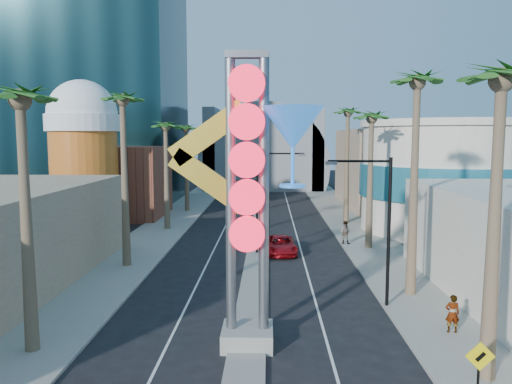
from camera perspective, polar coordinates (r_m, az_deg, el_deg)
name	(u,v)px	position (r m, az deg, el deg)	size (l,w,h in m)	color
ground	(244,378)	(20.02, -1.37, -20.52)	(240.00, 240.00, 0.00)	black
sidewalk_west	(172,221)	(54.60, -9.55, -3.25)	(5.00, 100.00, 0.15)	gray
sidewalk_east	(349,221)	(54.29, 10.58, -3.33)	(5.00, 100.00, 0.15)	gray
median	(261,217)	(56.57, 0.54, -2.83)	(1.60, 84.00, 0.15)	gray
hotel_tower	(102,20)	(75.23, -17.18, 18.26)	(20.00, 20.00, 50.00)	black
brick_filler_west	(120,182)	(58.57, -15.31, 1.13)	(10.00, 10.00, 8.00)	brown
filler_east	(384,168)	(67.68, 14.38, 2.66)	(10.00, 20.00, 10.00)	#A17E67
beer_mug	(84,150)	(51.11, -19.10, 4.60)	(7.00, 7.00, 14.50)	#AD4317
turquoise_building	(448,177)	(50.95, 21.08, 1.60)	(16.60, 16.60, 10.60)	beige
canopy	(264,164)	(89.98, 0.90, 3.27)	(22.00, 16.00, 22.00)	slate
neon_sign	(267,179)	(20.88, 1.22, 1.55)	(6.53, 2.60, 12.55)	gray
ped_sign	(479,370)	(17.68, 24.13, -18.10)	(0.92, 0.12, 2.66)	black
streetlight_0	(264,192)	(38.08, 0.93, 0.02)	(3.79, 0.25, 8.00)	black
streetlight_1	(257,171)	(62.01, 0.13, 2.44)	(3.79, 0.25, 8.00)	black
streetlight_2	(380,218)	(26.83, 14.00, -2.91)	(3.45, 0.25, 8.00)	black
palm_0	(21,114)	(22.20, -25.29, 8.02)	(2.40, 2.40, 11.70)	brown
palm_1	(123,111)	(35.32, -15.01, 8.98)	(2.40, 2.40, 12.70)	brown
palm_2	(166,133)	(48.87, -10.29, 6.71)	(2.40, 2.40, 11.20)	brown
palm_3	(186,133)	(60.67, -7.98, 6.64)	(2.40, 2.40, 11.20)	brown
palm_4	(501,98)	(19.65, 26.19, 9.59)	(2.40, 2.40, 12.20)	brown
palm_5	(417,96)	(29.09, 17.93, 10.39)	(2.40, 2.40, 13.20)	brown
palm_6	(372,126)	(40.67, 13.06, 7.39)	(2.40, 2.40, 11.70)	brown
palm_7	(348,120)	(52.51, 10.45, 8.13)	(2.40, 2.40, 12.70)	brown
red_pickup	(281,245)	(39.09, 2.86, -6.06)	(2.25, 4.89, 1.36)	maroon
pedestrian_a	(452,314)	(25.04, 21.53, -12.80)	(0.64, 0.42, 1.76)	gray
pedestrian_b	(345,232)	(42.55, 10.12, -4.55)	(0.93, 0.72, 1.91)	gray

